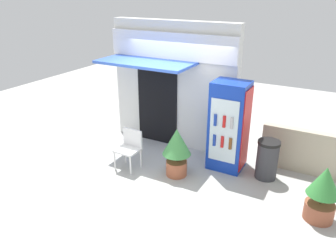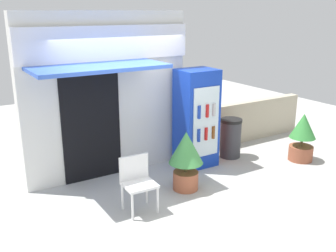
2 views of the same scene
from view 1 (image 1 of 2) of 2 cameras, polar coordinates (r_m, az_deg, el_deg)
name	(u,v)px [view 1 (image 1 of 2)]	position (r m, az deg, el deg)	size (l,w,h in m)	color
ground	(153,167)	(7.22, -2.52, -7.12)	(16.00, 16.00, 0.00)	#B2B2AD
storefront_building	(172,83)	(7.82, 0.70, 7.44)	(3.09, 1.28, 2.94)	silver
drink_cooler	(229,126)	(6.95, 10.40, -0.07)	(0.73, 0.66, 1.89)	#1438B2
plastic_chair	(130,146)	(7.06, -6.60, -3.44)	(0.48, 0.44, 0.84)	white
potted_plant_near_shop	(177,148)	(6.68, 1.50, -3.82)	(0.58, 0.58, 1.02)	#AD5B3D
potted_plant_curbside	(323,192)	(6.02, 25.04, -10.18)	(0.52, 0.52, 0.98)	#995138
trash_bin	(267,159)	(6.96, 16.66, -5.53)	(0.44, 0.44, 0.81)	#38383D
stone_boundary_wall	(334,157)	(7.41, 26.57, -4.83)	(2.84, 0.20, 0.93)	#B7AD93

